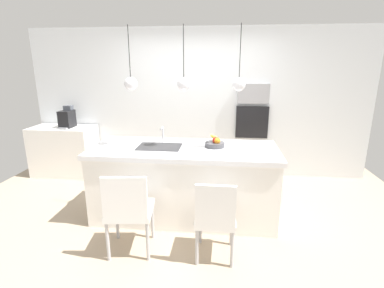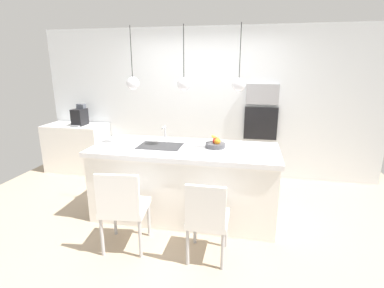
{
  "view_description": "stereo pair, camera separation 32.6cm",
  "coord_description": "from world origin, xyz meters",
  "px_view_note": "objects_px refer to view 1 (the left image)",
  "views": [
    {
      "loc": [
        0.49,
        -3.52,
        1.98
      ],
      "look_at": [
        0.1,
        0.0,
        1.0
      ],
      "focal_mm": 27.02,
      "sensor_mm": 36.0,
      "label": 1
    },
    {
      "loc": [
        0.81,
        -3.47,
        1.98
      ],
      "look_at": [
        0.1,
        0.0,
        1.0
      ],
      "focal_mm": 27.02,
      "sensor_mm": 36.0,
      "label": 2
    }
  ],
  "objects_px": {
    "oven": "(252,122)",
    "chair_middle": "(215,216)",
    "fruit_bowl": "(215,143)",
    "microwave": "(253,94)",
    "coffee_machine": "(67,118)",
    "chair_near": "(129,208)"
  },
  "relations": [
    {
      "from": "oven",
      "to": "chair_middle",
      "type": "xyz_separation_m",
      "value": [
        -0.55,
        -2.46,
        -0.5
      ]
    },
    {
      "from": "fruit_bowl",
      "to": "chair_middle",
      "type": "distance_m",
      "value": 1.08
    },
    {
      "from": "microwave",
      "to": "oven",
      "type": "height_order",
      "value": "microwave"
    },
    {
      "from": "coffee_machine",
      "to": "oven",
      "type": "bearing_deg",
      "value": 5.19
    },
    {
      "from": "chair_near",
      "to": "microwave",
      "type": "bearing_deg",
      "value": 59.38
    },
    {
      "from": "chair_middle",
      "to": "coffee_machine",
      "type": "bearing_deg",
      "value": 141.46
    },
    {
      "from": "fruit_bowl",
      "to": "oven",
      "type": "height_order",
      "value": "oven"
    },
    {
      "from": "oven",
      "to": "chair_middle",
      "type": "bearing_deg",
      "value": -102.66
    },
    {
      "from": "microwave",
      "to": "chair_middle",
      "type": "bearing_deg",
      "value": -102.66
    },
    {
      "from": "oven",
      "to": "chair_near",
      "type": "xyz_separation_m",
      "value": [
        -1.46,
        -2.47,
        -0.47
      ]
    },
    {
      "from": "fruit_bowl",
      "to": "chair_middle",
      "type": "height_order",
      "value": "fruit_bowl"
    },
    {
      "from": "microwave",
      "to": "chair_near",
      "type": "xyz_separation_m",
      "value": [
        -1.46,
        -2.47,
        -0.97
      ]
    },
    {
      "from": "chair_near",
      "to": "chair_middle",
      "type": "xyz_separation_m",
      "value": [
        0.91,
        0.0,
        -0.03
      ]
    },
    {
      "from": "coffee_machine",
      "to": "chair_near",
      "type": "height_order",
      "value": "coffee_machine"
    },
    {
      "from": "fruit_bowl",
      "to": "microwave",
      "type": "height_order",
      "value": "microwave"
    },
    {
      "from": "fruit_bowl",
      "to": "chair_near",
      "type": "xyz_separation_m",
      "value": [
        -0.86,
        -0.96,
        -0.47
      ]
    },
    {
      "from": "microwave",
      "to": "chair_near",
      "type": "distance_m",
      "value": 3.02
    },
    {
      "from": "fruit_bowl",
      "to": "microwave",
      "type": "bearing_deg",
      "value": 68.39
    },
    {
      "from": "coffee_machine",
      "to": "microwave",
      "type": "bearing_deg",
      "value": 5.19
    },
    {
      "from": "coffee_machine",
      "to": "microwave",
      "type": "height_order",
      "value": "microwave"
    },
    {
      "from": "coffee_machine",
      "to": "chair_near",
      "type": "bearing_deg",
      "value": -50.12
    },
    {
      "from": "chair_near",
      "to": "chair_middle",
      "type": "relative_size",
      "value": 1.05
    }
  ]
}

